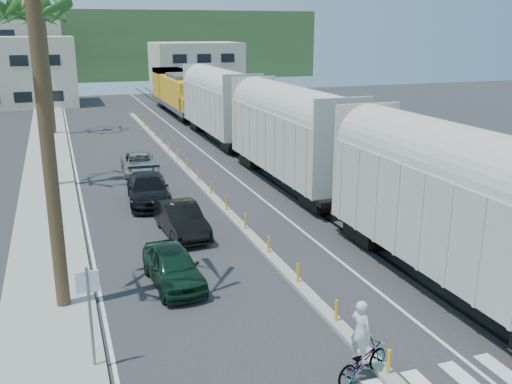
{
  "coord_description": "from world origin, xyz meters",
  "views": [
    {
      "loc": [
        -7.66,
        -12.26,
        8.94
      ],
      "look_at": [
        0.33,
        10.48,
        2.0
      ],
      "focal_mm": 40.0,
      "sensor_mm": 36.0,
      "label": 1
    }
  ],
  "objects_px": {
    "street_sign": "(89,304)",
    "cyclist": "(362,354)",
    "car_second": "(181,219)",
    "car_lead": "(173,266)"
  },
  "relations": [
    {
      "from": "street_sign",
      "to": "car_second",
      "type": "xyz_separation_m",
      "value": [
        4.48,
        9.62,
        -1.25
      ]
    },
    {
      "from": "street_sign",
      "to": "cyclist",
      "type": "bearing_deg",
      "value": -22.48
    },
    {
      "from": "car_lead",
      "to": "cyclist",
      "type": "bearing_deg",
      "value": -68.08
    },
    {
      "from": "cyclist",
      "to": "street_sign",
      "type": "bearing_deg",
      "value": 46.54
    },
    {
      "from": "car_second",
      "to": "car_lead",
      "type": "bearing_deg",
      "value": -109.94
    },
    {
      "from": "street_sign",
      "to": "car_second",
      "type": "relative_size",
      "value": 0.67
    },
    {
      "from": "car_second",
      "to": "cyclist",
      "type": "xyz_separation_m",
      "value": [
        2.15,
        -12.37,
        -0.02
      ]
    },
    {
      "from": "car_second",
      "to": "cyclist",
      "type": "distance_m",
      "value": 12.55
    },
    {
      "from": "street_sign",
      "to": "car_lead",
      "type": "height_order",
      "value": "street_sign"
    },
    {
      "from": "street_sign",
      "to": "cyclist",
      "type": "relative_size",
      "value": 1.3
    }
  ]
}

